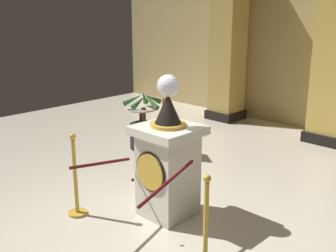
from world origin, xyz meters
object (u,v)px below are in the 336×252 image
stanchion_far (206,235)px  pedestal_clock (168,161)px  cafe_table (141,122)px  cafe_chair_red (160,123)px  stanchion_near (76,187)px  potted_palm_left (144,131)px

stanchion_far → pedestal_clock: bearing=153.4°
cafe_table → cafe_chair_red: 0.61m
stanchion_near → cafe_table: bearing=121.2°
pedestal_clock → cafe_table: bearing=144.8°
pedestal_clock → potted_palm_left: bearing=144.1°
stanchion_near → cafe_chair_red: (-0.85, 2.30, 0.20)m
cafe_chair_red → stanchion_far: bearing=-36.9°
pedestal_clock → stanchion_far: size_ratio=1.79×
potted_palm_left → cafe_chair_red: bearing=-3.6°
pedestal_clock → cafe_chair_red: 2.25m
stanchion_far → cafe_chair_red: bearing=143.1°
potted_palm_left → stanchion_near: bearing=-60.8°
stanchion_far → cafe_chair_red: (-2.70, 2.02, 0.23)m
cafe_chair_red → cafe_table: bearing=171.5°
stanchion_far → potted_palm_left: (-3.15, 2.05, -0.02)m
stanchion_near → potted_palm_left: potted_palm_left is taller
potted_palm_left → cafe_chair_red: 0.51m
stanchion_far → potted_palm_left: size_ratio=0.91×
stanchion_far → potted_palm_left: 3.76m
cafe_table → cafe_chair_red: cafe_chair_red is taller
pedestal_clock → stanchion_near: (-0.81, -0.80, -0.33)m
stanchion_near → potted_palm_left: size_ratio=0.98×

